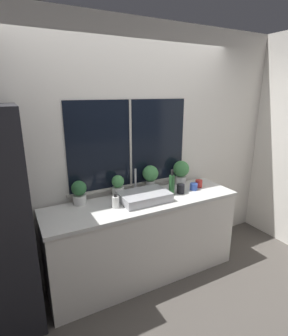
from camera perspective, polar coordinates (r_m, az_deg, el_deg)
The scene contains 14 objects.
ground_plane at distance 3.02m, azimuth 2.74°, elevation -24.80°, with size 14.00×14.00×0.00m, color #4C4742.
wall_back at distance 2.91m, azimuth -3.27°, elevation 3.68°, with size 8.00×0.09×2.70m.
wall_right at distance 4.74m, azimuth 14.99°, elevation 8.03°, with size 0.06×7.00×2.70m.
counter at distance 2.96m, azimuth -0.03°, elevation -15.02°, with size 2.07×0.59×0.90m.
sink at distance 2.73m, azimuth 0.06°, elevation -6.15°, with size 0.51×0.40×0.29m.
potted_plant_far_left at distance 2.69m, azimuth -13.93°, elevation -5.07°, with size 0.15×0.15×0.25m.
potted_plant_center_left at distance 2.81m, azimuth -5.68°, elevation -3.91°, with size 0.13×0.13×0.24m.
potted_plant_center_right at distance 2.95m, azimuth 1.41°, elevation -1.59°, with size 0.18×0.18×0.30m.
potted_plant_far_right at distance 3.17m, azimuth 8.07°, elevation -0.65°, with size 0.19×0.19×0.30m.
soap_bottle at distance 2.57m, azimuth -6.20°, elevation -7.33°, with size 0.07×0.07×0.15m.
bottle_tall at distance 2.86m, azimuth 6.07°, elevation -3.60°, with size 0.06×0.06×0.29m.
mug_blue at distance 3.07m, azimuth 10.76°, elevation -3.99°, with size 0.09×0.09×0.08m.
mug_black at distance 2.94m, azimuth 7.98°, elevation -4.50°, with size 0.09×0.09×0.10m.
mug_red at distance 3.17m, azimuth 11.83°, elevation -3.33°, with size 0.08×0.08×0.08m.
Camera 1 is at (-1.18, -1.95, 1.98)m, focal length 28.00 mm.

